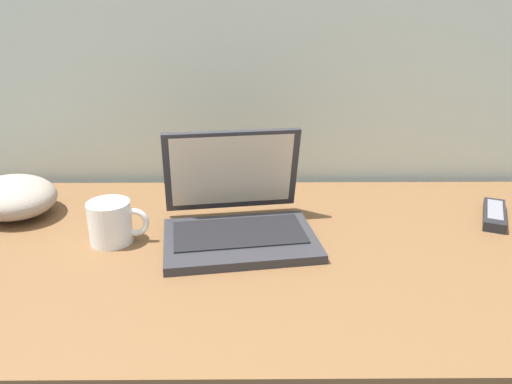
# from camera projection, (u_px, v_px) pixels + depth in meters

# --- Properties ---
(desk) EXTENTS (1.60, 0.76, 0.03)m
(desk) POSITION_uv_depth(u_px,v_px,m) (272.00, 253.00, 1.02)
(desk) COLOR brown
(desk) RESTS_ON ground
(laptop) EXTENTS (0.34, 0.32, 0.21)m
(laptop) POSITION_uv_depth(u_px,v_px,m) (237.00, 215.00, 1.05)
(laptop) COLOR #2D2D33
(laptop) RESTS_ON desk
(coffee_mug) EXTENTS (0.12, 0.09, 0.09)m
(coffee_mug) POSITION_uv_depth(u_px,v_px,m) (111.00, 222.00, 1.02)
(coffee_mug) COLOR white
(coffee_mug) RESTS_ON desk
(remote_control_near) EXTENTS (0.11, 0.16, 0.02)m
(remote_control_near) POSITION_uv_depth(u_px,v_px,m) (494.00, 214.00, 1.14)
(remote_control_near) COLOR black
(remote_control_near) RESTS_ON desk
(cushion) EXTENTS (0.29, 0.29, 0.09)m
(cushion) POSITION_uv_depth(u_px,v_px,m) (13.00, 197.00, 1.15)
(cushion) COLOR gray
(cushion) RESTS_ON desk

